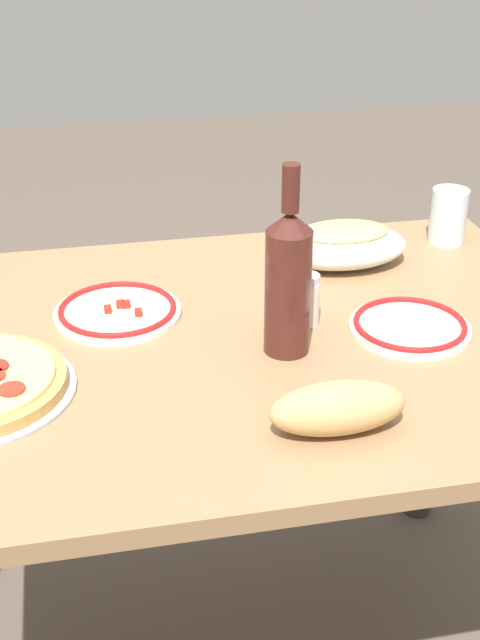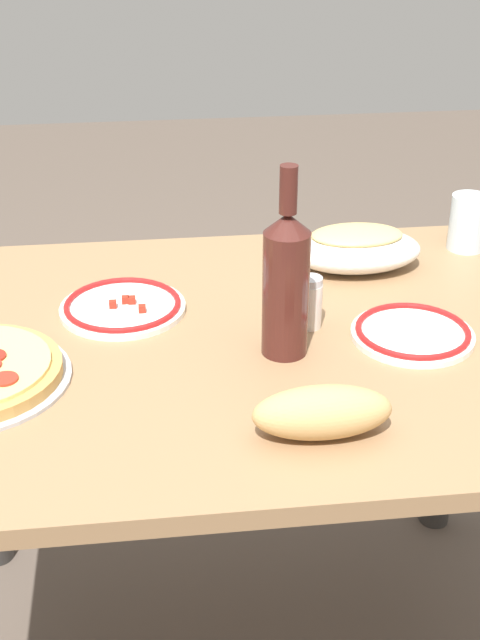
% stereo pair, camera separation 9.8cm
% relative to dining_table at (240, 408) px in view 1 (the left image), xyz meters
% --- Properties ---
extents(dining_table, '(1.14, 0.82, 0.73)m').
position_rel_dining_table_xyz_m(dining_table, '(0.00, 0.00, 0.00)').
color(dining_table, '#93704C').
rests_on(dining_table, ground).
extents(baked_pasta_dish, '(0.24, 0.15, 0.08)m').
position_rel_dining_table_xyz_m(baked_pasta_dish, '(-0.24, -0.23, 0.18)').
color(baked_pasta_dish, white).
rests_on(baked_pasta_dish, dining_table).
extents(wine_bottle, '(0.07, 0.07, 0.30)m').
position_rel_dining_table_xyz_m(wine_bottle, '(-0.06, 0.05, 0.26)').
color(wine_bottle, '#471E19').
rests_on(wine_bottle, dining_table).
extents(water_glass, '(0.07, 0.07, 0.11)m').
position_rel_dining_table_xyz_m(water_glass, '(-0.47, -0.29, 0.19)').
color(water_glass, silver).
rests_on(water_glass, dining_table).
extents(side_plate_near, '(0.19, 0.19, 0.02)m').
position_rel_dining_table_xyz_m(side_plate_near, '(-0.27, 0.04, 0.14)').
color(side_plate_near, white).
rests_on(side_plate_near, dining_table).
extents(side_plate_far, '(0.21, 0.21, 0.02)m').
position_rel_dining_table_xyz_m(side_plate_far, '(0.18, -0.11, 0.14)').
color(side_plate_far, white).
rests_on(side_plate_far, dining_table).
extents(bread_loaf, '(0.18, 0.08, 0.07)m').
position_rel_dining_table_xyz_m(bread_loaf, '(-0.07, 0.27, 0.17)').
color(bread_loaf, tan).
rests_on(bread_loaf, dining_table).
extents(spice_shaker, '(0.04, 0.04, 0.09)m').
position_rel_dining_table_xyz_m(spice_shaker, '(-0.11, -0.02, 0.18)').
color(spice_shaker, silver).
rests_on(spice_shaker, dining_table).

